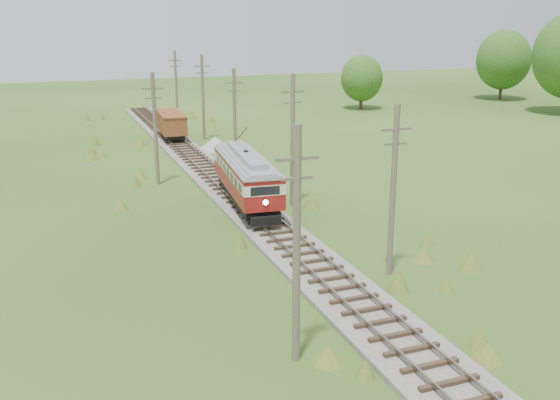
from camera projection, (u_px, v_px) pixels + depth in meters
name	position (u px, v px, depth m)	size (l,w,h in m)	color
railbed_main	(236.00, 196.00, 44.77)	(3.60, 96.00, 0.57)	#605B54
streetcar	(246.00, 174.00, 41.77)	(3.68, 11.27, 5.10)	black
gondola	(171.00, 123.00, 65.32)	(2.85, 7.48, 2.44)	black
gravel_pile	(217.00, 144.00, 61.15)	(3.59, 3.81, 1.31)	gray
utility_pole_r_2	(393.00, 190.00, 30.32)	(1.60, 0.30, 8.60)	brown
utility_pole_r_3	(293.00, 139.00, 41.91)	(1.60, 0.30, 9.00)	brown
utility_pole_r_4	(235.00, 117.00, 53.61)	(1.60, 0.30, 8.40)	brown
utility_pole_r_5	(203.00, 96.00, 65.36)	(1.60, 0.30, 8.90)	brown
utility_pole_r_6	(176.00, 86.00, 77.01)	(1.60, 0.30, 8.70)	brown
utility_pole_l_a	(297.00, 245.00, 22.34)	(1.60, 0.30, 9.00)	brown
utility_pole_l_b	(155.00, 128.00, 47.46)	(1.60, 0.30, 8.60)	brown
tree_right_5	(504.00, 60.00, 97.93)	(8.40, 8.40, 10.82)	#38281C
tree_mid_b	(362.00, 78.00, 87.88)	(5.88, 5.88, 7.57)	#38281C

